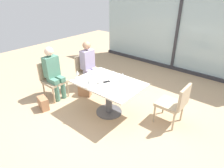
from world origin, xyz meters
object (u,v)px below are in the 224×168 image
Objects in this scene: dining_table_main at (109,90)px; wine_glass_2 at (114,73)px; wine_glass_1 at (98,70)px; wine_glass_5 at (92,73)px; wine_glass_4 at (123,75)px; cell_phone_on_table at (106,82)px; handbag_1 at (43,103)px; person_far_left at (89,64)px; wine_glass_3 at (77,73)px; handbag_0 at (85,90)px; chair_far_right at (175,102)px; chair_side_end at (52,78)px; chair_far_left at (87,70)px; coffee_cup at (100,82)px; person_side_end at (53,71)px; wine_glass_0 at (89,81)px.

wine_glass_2 is (-0.02, 0.18, 0.30)m from dining_table_main.
wine_glass_1 is 0.20m from wine_glass_5.
wine_glass_4 is at bearing 11.69° from wine_glass_2.
handbag_1 is (-1.16, -0.82, -0.59)m from cell_phone_on_table.
wine_glass_5 is at bearing -88.29° from wine_glass_1.
wine_glass_3 is (0.49, -0.81, 0.16)m from person_far_left.
chair_far_right is at bearing -15.39° from handbag_0.
chair_side_end is 0.97m from wine_glass_3.
chair_far_left is 4.70× the size of wine_glass_2.
person_far_left is 0.70m from handbag_0.
chair_far_left is 1.02m from wine_glass_1.
dining_table_main is 1.23m from person_far_left.
wine_glass_5 is at bearing -50.46° from handbag_0.
wine_glass_2 is 1.16m from handbag_0.
chair_far_right is 1.33m from wine_glass_2.
cell_phone_on_table is at bearing 48.99° from handbag_1.
wine_glass_3 is (-0.24, -0.37, 0.00)m from wine_glass_1.
person_far_left is 0.96m from wine_glass_3.
person_far_left is 1.19m from cell_phone_on_table.
handbag_1 is at bearing -58.37° from chair_side_end.
coffee_cup is at bearing -45.87° from handbag_0.
dining_table_main is 1.32m from chair_far_right.
wine_glass_2 is at bearing 106.33° from cell_phone_on_table.
handbag_1 is at bearing -150.69° from chair_far_right.
handbag_1 is (-1.38, -1.06, -0.72)m from wine_glass_4.
chair_side_end is 2.90× the size of handbag_1.
handbag_1 is (-1.19, -1.02, -0.72)m from wine_glass_2.
person_far_left and person_side_end have the same top height.
coffee_cup is at bearing 82.10° from wine_glass_0.
wine_glass_0 is (1.08, -0.93, 0.37)m from chair_far_left.
wine_glass_3 is 0.94m from wine_glass_4.
wine_glass_5 is 0.62× the size of handbag_1.
wine_glass_2 reaches higher than handbag_0.
handbag_0 is (0.48, 0.50, -0.56)m from person_side_end.
person_side_end is 6.81× the size of wine_glass_1.
chair_far_left is 1.31m from cell_phone_on_table.
dining_table_main is 7.36× the size of wine_glass_1.
wine_glass_1 is at bearing 91.71° from wine_glass_5.
wine_glass_1 is (0.73, -0.43, 0.16)m from person_far_left.
handbag_1 is (-1.07, -0.43, -0.72)m from wine_glass_0.
wine_glass_5 is at bearing 34.56° from wine_glass_3.
chair_side_end is at bearing -161.32° from wine_glass_4.
dining_table_main is at bearing -13.17° from wine_glass_1.
wine_glass_5 is at bearing 54.34° from handbag_1.
person_far_left is at bearing 99.38° from handbag_1.
wine_glass_2 is 1.28× the size of cell_phone_on_table.
chair_side_end reaches higher than cell_phone_on_table.
wine_glass_4 is (1.39, -0.30, 0.37)m from chair_far_left.
wine_glass_1 reaches higher than dining_table_main.
wine_glass_1 is at bearing 57.05° from wine_glass_3.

